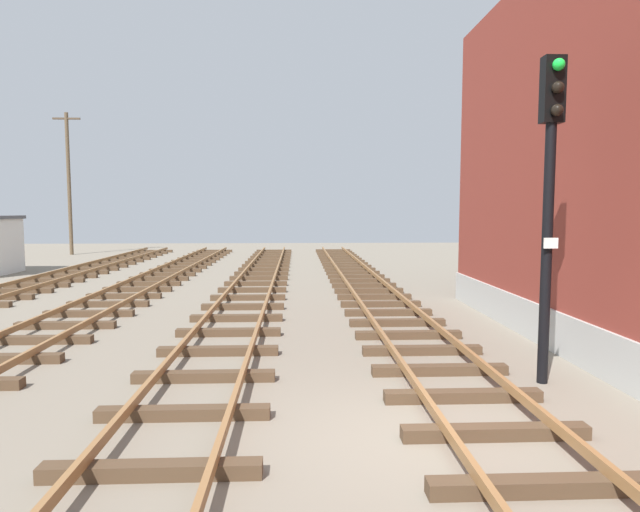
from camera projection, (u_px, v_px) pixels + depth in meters
ground_plane at (421, 440)px, 7.01m from camera, size 84.28×84.28×0.00m
track_near_building at (495, 430)px, 7.04m from camera, size 2.50×64.83×0.32m
track_centre at (169, 435)px, 6.86m from camera, size 2.50×64.83×0.32m
signal_mast at (550, 182)px, 9.03m from camera, size 0.36×0.40×5.58m
utility_pole_far at (69, 181)px, 35.76m from camera, size 1.80×0.24×9.49m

